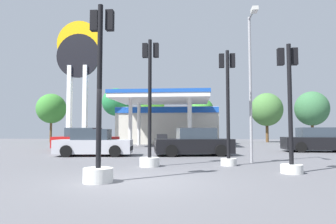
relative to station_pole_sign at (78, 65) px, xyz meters
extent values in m
plane|color=#56565B|center=(10.09, -20.84, -8.04)|extent=(90.00, 90.00, 0.00)
cube|color=beige|center=(8.74, 5.22, -6.08)|extent=(10.81, 6.47, 3.93)
cube|color=#194CB2|center=(8.74, 1.93, -4.46)|extent=(10.81, 0.12, 0.60)
cube|color=white|center=(8.74, -1.86, -3.76)|extent=(8.37, 7.08, 0.35)
cube|color=#194CB2|center=(8.74, -1.86, -3.43)|extent=(8.47, 7.18, 0.30)
cylinder|color=silver|center=(6.23, -3.81, -5.99)|extent=(0.32, 0.32, 4.11)
cylinder|color=silver|center=(11.25, -3.81, -5.99)|extent=(0.32, 0.32, 4.11)
cylinder|color=silver|center=(6.23, 0.09, -5.99)|extent=(0.32, 0.32, 4.11)
cylinder|color=silver|center=(11.25, 0.09, -5.99)|extent=(0.32, 0.32, 4.11)
cube|color=#4C4C51|center=(8.74, -1.86, -7.49)|extent=(0.90, 0.60, 1.10)
cube|color=white|center=(-0.81, -0.01, -4.06)|extent=(0.40, 0.56, 7.97)
cube|color=white|center=(0.81, -0.01, -4.06)|extent=(0.40, 0.56, 7.97)
cylinder|color=black|center=(0.00, -0.01, 0.93)|extent=(4.47, 0.22, 4.47)
cylinder|color=#F2B20C|center=(0.00, 0.01, 2.27)|extent=(4.47, 0.22, 4.47)
cube|color=white|center=(0.00, 0.05, 1.60)|extent=(4.11, 0.08, 0.80)
cylinder|color=black|center=(7.29, -11.68, -7.73)|extent=(0.65, 0.29, 0.63)
cylinder|color=black|center=(7.48, -13.36, -7.73)|extent=(0.65, 0.29, 0.63)
cylinder|color=black|center=(4.74, -11.97, -7.73)|extent=(0.65, 0.29, 0.63)
cylinder|color=black|center=(4.94, -13.65, -7.73)|extent=(0.65, 0.29, 0.63)
cube|color=#B2B2BA|center=(6.11, -12.67, -7.52)|extent=(4.30, 2.19, 0.75)
cube|color=#2D3842|center=(5.97, -12.68, -6.87)|extent=(2.13, 1.75, 0.63)
cube|color=black|center=(8.13, -12.44, -7.63)|extent=(0.30, 1.65, 0.24)
cylinder|color=black|center=(21.31, -7.25, -7.70)|extent=(0.69, 0.26, 0.68)
cylinder|color=black|center=(18.53, -7.16, -7.70)|extent=(0.69, 0.26, 0.68)
cylinder|color=black|center=(18.47, -9.00, -7.70)|extent=(0.69, 0.26, 0.68)
cube|color=black|center=(19.89, -8.13, -7.48)|extent=(4.55, 2.02, 0.81)
cube|color=#2D3842|center=(19.73, -8.12, -6.77)|extent=(2.19, 1.73, 0.68)
cylinder|color=black|center=(5.29, -7.04, -7.70)|extent=(0.71, 0.31, 0.68)
cylinder|color=black|center=(5.08, -8.86, -7.70)|extent=(0.71, 0.31, 0.68)
cylinder|color=black|center=(2.52, -6.73, -7.70)|extent=(0.71, 0.31, 0.68)
cylinder|color=black|center=(2.32, -8.55, -7.70)|extent=(0.71, 0.31, 0.68)
cube|color=#A51111|center=(3.80, -7.79, -7.48)|extent=(4.67, 2.37, 0.81)
cube|color=#2D3842|center=(3.64, -7.78, -6.77)|extent=(2.31, 1.89, 0.68)
cube|color=black|center=(5.99, -8.04, -7.60)|extent=(0.33, 1.79, 0.26)
cylinder|color=black|center=(10.46, -13.10, -7.72)|extent=(0.69, 0.34, 0.66)
cylinder|color=black|center=(10.13, -11.36, -7.72)|extent=(0.69, 0.34, 0.66)
cylinder|color=black|center=(13.09, -12.60, -7.72)|extent=(0.69, 0.34, 0.66)
cylinder|color=black|center=(12.76, -10.87, -7.72)|extent=(0.69, 0.34, 0.66)
cube|color=black|center=(11.61, -11.98, -7.50)|extent=(4.57, 2.57, 0.78)
cube|color=#2D3842|center=(11.76, -11.95, -6.82)|extent=(2.31, 1.95, 0.66)
cube|color=black|center=(9.53, -12.37, -7.61)|extent=(0.44, 1.71, 0.25)
cylinder|color=silver|center=(13.04, -16.86, -7.90)|extent=(0.63, 0.63, 0.28)
cylinder|color=black|center=(13.04, -16.86, -5.58)|extent=(0.14, 0.14, 4.36)
cube|color=black|center=(12.82, -16.70, -3.78)|extent=(0.21, 0.20, 0.57)
sphere|color=red|center=(12.82, -16.58, -3.60)|extent=(0.15, 0.15, 0.15)
sphere|color=#D89E0C|center=(12.82, -16.58, -3.78)|extent=(0.15, 0.15, 0.15)
sphere|color=green|center=(12.82, -16.58, -3.96)|extent=(0.15, 0.15, 0.15)
cube|color=black|center=(13.26, -16.70, -3.78)|extent=(0.21, 0.20, 0.57)
sphere|color=red|center=(13.26, -16.58, -3.60)|extent=(0.15, 0.15, 0.15)
sphere|color=#D89E0C|center=(13.26, -16.58, -3.78)|extent=(0.15, 0.15, 0.15)
sphere|color=green|center=(13.26, -16.58, -3.96)|extent=(0.15, 0.15, 0.15)
cylinder|color=silver|center=(9.13, -21.20, -7.85)|extent=(0.79, 0.79, 0.39)
cylinder|color=black|center=(9.13, -21.20, -5.43)|extent=(0.14, 0.14, 4.46)
cube|color=black|center=(8.91, -21.04, -3.58)|extent=(0.21, 0.20, 0.57)
sphere|color=red|center=(8.91, -20.92, -3.40)|extent=(0.15, 0.15, 0.15)
sphere|color=#D89E0C|center=(8.91, -20.92, -3.58)|extent=(0.15, 0.15, 0.15)
sphere|color=green|center=(8.91, -20.92, -3.76)|extent=(0.15, 0.15, 0.15)
cube|color=black|center=(9.35, -21.04, -3.58)|extent=(0.21, 0.20, 0.57)
sphere|color=red|center=(9.35, -20.92, -3.40)|extent=(0.15, 0.15, 0.15)
sphere|color=#D89E0C|center=(9.35, -20.92, -3.58)|extent=(0.15, 0.15, 0.15)
sphere|color=green|center=(9.35, -20.92, -3.76)|extent=(0.15, 0.15, 0.15)
cylinder|color=silver|center=(9.95, -17.47, -7.87)|extent=(0.77, 0.77, 0.35)
cylinder|color=black|center=(9.95, -17.47, -5.38)|extent=(0.14, 0.14, 4.64)
cube|color=black|center=(9.73, -17.31, -3.44)|extent=(0.21, 0.20, 0.57)
sphere|color=red|center=(9.73, -17.19, -3.26)|extent=(0.15, 0.15, 0.15)
sphere|color=#D89E0C|center=(9.73, -17.19, -3.44)|extent=(0.15, 0.15, 0.15)
sphere|color=green|center=(9.73, -17.19, -3.62)|extent=(0.15, 0.15, 0.15)
cube|color=black|center=(10.17, -17.31, -3.44)|extent=(0.21, 0.20, 0.57)
sphere|color=red|center=(10.17, -17.19, -3.26)|extent=(0.15, 0.15, 0.15)
sphere|color=#D89E0C|center=(10.17, -17.19, -3.44)|extent=(0.15, 0.15, 0.15)
sphere|color=green|center=(10.17, -17.19, -3.62)|extent=(0.15, 0.15, 0.15)
cylinder|color=silver|center=(14.82, -18.94, -7.90)|extent=(0.70, 0.70, 0.29)
cylinder|color=black|center=(14.82, -18.94, -5.77)|extent=(0.14, 0.14, 3.97)
cube|color=black|center=(14.60, -18.78, -4.17)|extent=(0.21, 0.20, 0.57)
sphere|color=red|center=(14.60, -18.66, -3.99)|extent=(0.15, 0.15, 0.15)
sphere|color=#D89E0C|center=(14.60, -18.66, -4.17)|extent=(0.15, 0.15, 0.15)
sphere|color=green|center=(14.60, -18.66, -4.35)|extent=(0.15, 0.15, 0.15)
cube|color=black|center=(15.04, -18.78, -4.17)|extent=(0.21, 0.20, 0.57)
sphere|color=red|center=(15.04, -18.66, -3.99)|extent=(0.15, 0.15, 0.15)
sphere|color=#D89E0C|center=(15.04, -18.66, -4.17)|extent=(0.15, 0.15, 0.15)
sphere|color=green|center=(15.04, -18.66, -4.35)|extent=(0.15, 0.15, 0.15)
cylinder|color=brown|center=(-6.14, 6.99, -6.62)|extent=(0.28, 0.28, 2.84)
ellipsoid|color=#377A2F|center=(-6.14, 6.99, -3.84)|extent=(3.63, 3.63, 3.68)
cylinder|color=brown|center=(1.37, 9.81, -6.14)|extent=(0.25, 0.25, 3.81)
ellipsoid|color=#21703D|center=(1.37, 9.81, -2.83)|extent=(3.73, 3.73, 3.63)
cylinder|color=brown|center=(6.25, 8.49, -6.11)|extent=(0.25, 0.25, 3.86)
ellipsoid|color=#3F912B|center=(6.25, 8.49, -2.89)|extent=(3.44, 3.44, 3.10)
cylinder|color=brown|center=(12.54, 8.78, -6.68)|extent=(0.32, 0.32, 2.72)
ellipsoid|color=#337E2A|center=(12.54, 8.78, -4.17)|extent=(3.07, 3.07, 3.32)
cylinder|color=brown|center=(20.64, 9.45, -6.74)|extent=(0.35, 0.35, 2.61)
ellipsoid|color=#416F36|center=(20.64, 9.45, -3.96)|extent=(3.94, 3.94, 4.12)
cylinder|color=brown|center=(26.22, 9.85, -6.71)|extent=(0.34, 0.34, 2.66)
ellipsoid|color=#32623B|center=(26.22, 9.85, -3.85)|extent=(4.09, 4.09, 4.27)
cylinder|color=gray|center=(14.14, -15.71, -4.82)|extent=(0.12, 0.12, 6.44)
cylinder|color=gray|center=(14.14, -16.31, -1.71)|extent=(0.09, 1.20, 0.09)
cube|color=beige|center=(14.14, -16.91, -1.76)|extent=(0.24, 0.44, 0.16)
camera|label=1|loc=(11.71, -29.14, -6.68)|focal=32.35mm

